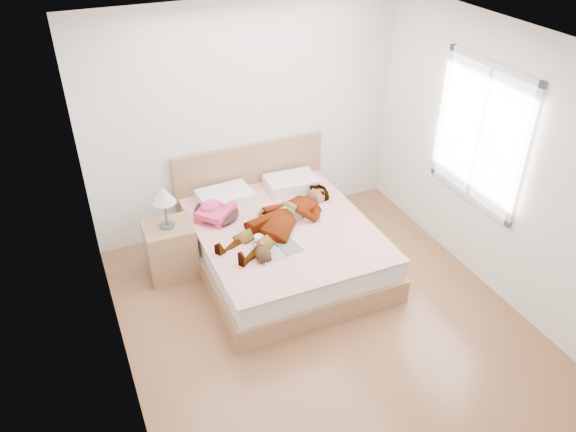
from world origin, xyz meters
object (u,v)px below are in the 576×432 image
object	(u,v)px
plush_toy	(262,253)
nightstand	(170,246)
coffee_mug	(259,240)
woman	(282,215)
phone	(223,201)
towel	(215,211)
bed	(281,241)
magazine	(279,249)

from	to	relation	value
plush_toy	nightstand	world-z (taller)	nightstand
coffee_mug	nightstand	bearing A→B (deg)	144.75
woman	nightstand	world-z (taller)	nightstand
nightstand	woman	bearing A→B (deg)	-15.35
phone	towel	bearing A→B (deg)	148.25
woman	nightstand	size ratio (longest dim) A/B	1.54
woman	plush_toy	world-z (taller)	woman
bed	coffee_mug	size ratio (longest dim) A/B	14.83
bed	towel	bearing A→B (deg)	148.47
woman	coffee_mug	distance (m)	0.43
magazine	phone	bearing A→B (deg)	109.86
phone	coffee_mug	world-z (taller)	phone
woman	magazine	world-z (taller)	woman
woman	bed	size ratio (longest dim) A/B	0.78
woman	bed	bearing A→B (deg)	145.47
plush_toy	woman	bearing A→B (deg)	49.75
bed	magazine	distance (m)	0.55
coffee_mug	plush_toy	xyz separation A→B (m)	(-0.06, -0.24, 0.02)
plush_toy	nightstand	bearing A→B (deg)	132.39
woman	towel	xyz separation A→B (m)	(-0.60, 0.40, -0.03)
towel	plush_toy	xyz separation A→B (m)	(0.20, -0.88, -0.01)
woman	coffee_mug	world-z (taller)	woman
coffee_mug	plush_toy	size ratio (longest dim) A/B	0.60
bed	towel	xyz separation A→B (m)	(-0.60, 0.37, 0.32)
woman	coffee_mug	xyz separation A→B (m)	(-0.35, -0.24, -0.06)
phone	magazine	bearing A→B (deg)	-99.10
woman	bed	world-z (taller)	bed
towel	woman	bearing A→B (deg)	-33.96
phone	plush_toy	world-z (taller)	phone
coffee_mug	towel	bearing A→B (deg)	111.43
bed	towel	world-z (taller)	bed
magazine	woman	bearing A→B (deg)	62.81
phone	towel	size ratio (longest dim) A/B	0.20
magazine	coffee_mug	xyz separation A→B (m)	(-0.14, 0.17, 0.04)
towel	coffee_mug	distance (m)	0.69
towel	coffee_mug	bearing A→B (deg)	-68.57
bed	towel	size ratio (longest dim) A/B	4.29
bed	coffee_mug	bearing A→B (deg)	-141.95
coffee_mug	nightstand	distance (m)	0.98
bed	coffee_mug	xyz separation A→B (m)	(-0.35, -0.27, 0.29)
phone	bed	size ratio (longest dim) A/B	0.05
towel	magazine	world-z (taller)	towel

